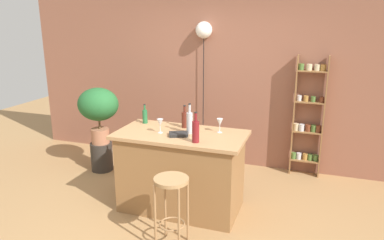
# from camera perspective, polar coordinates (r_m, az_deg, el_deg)

# --- Properties ---
(ground) EXTENTS (12.00, 12.00, 0.00)m
(ground) POSITION_cam_1_polar(r_m,az_deg,el_deg) (4.32, -3.13, -15.27)
(ground) COLOR #A37A4C
(back_wall) EXTENTS (6.40, 0.10, 2.80)m
(back_wall) POSITION_cam_1_polar(r_m,az_deg,el_deg) (5.62, 4.24, 7.25)
(back_wall) COLOR #8C5642
(back_wall) RESTS_ON ground
(kitchen_counter) EXTENTS (1.49, 0.77, 0.95)m
(kitchen_counter) POSITION_cam_1_polar(r_m,az_deg,el_deg) (4.35, -1.72, -7.96)
(kitchen_counter) COLOR olive
(kitchen_counter) RESTS_ON ground
(bar_stool) EXTENTS (0.34, 0.34, 0.73)m
(bar_stool) POSITION_cam_1_polar(r_m,az_deg,el_deg) (3.64, -3.23, -11.76)
(bar_stool) COLOR #997047
(bar_stool) RESTS_ON ground
(spice_shelf) EXTENTS (0.42, 0.14, 1.74)m
(spice_shelf) POSITION_cam_1_polar(r_m,az_deg,el_deg) (5.40, 17.72, 0.40)
(spice_shelf) COLOR olive
(spice_shelf) RESTS_ON ground
(plant_stool) EXTENTS (0.32, 0.32, 0.43)m
(plant_stool) POSITION_cam_1_polar(r_m,az_deg,el_deg) (5.67, -13.91, -5.54)
(plant_stool) COLOR #2D2823
(plant_stool) RESTS_ON ground
(potted_plant) EXTENTS (0.60, 0.54, 0.83)m
(potted_plant) POSITION_cam_1_polar(r_m,az_deg,el_deg) (5.44, -14.43, 1.96)
(potted_plant) COLOR #A86B4C
(potted_plant) RESTS_ON plant_stool
(bottle_soda_blue) EXTENTS (0.06, 0.06, 0.25)m
(bottle_soda_blue) POSITION_cam_1_polar(r_m,az_deg,el_deg) (4.59, -7.36, 0.63)
(bottle_soda_blue) COLOR #236638
(bottle_soda_blue) RESTS_ON kitchen_counter
(bottle_vinegar) EXTENTS (0.07, 0.07, 0.35)m
(bottle_vinegar) POSITION_cam_1_polar(r_m,az_deg,el_deg) (4.13, -0.38, -0.35)
(bottle_vinegar) COLOR #B2B2B7
(bottle_vinegar) RESTS_ON kitchen_counter
(bottle_spirits_clear) EXTENTS (0.08, 0.08, 0.33)m
(bottle_spirits_clear) POSITION_cam_1_polar(r_m,az_deg,el_deg) (3.84, 0.57, -1.71)
(bottle_spirits_clear) COLOR maroon
(bottle_spirits_clear) RESTS_ON kitchen_counter
(bottle_sauce_amber) EXTENTS (0.07, 0.07, 0.27)m
(bottle_sauce_amber) POSITION_cam_1_polar(r_m,az_deg,el_deg) (4.37, -1.15, 0.13)
(bottle_sauce_amber) COLOR #5B2319
(bottle_sauce_amber) RESTS_ON kitchen_counter
(wine_glass_left) EXTENTS (0.07, 0.07, 0.16)m
(wine_glass_left) POSITION_cam_1_polar(r_m,az_deg,el_deg) (4.18, -5.01, -0.46)
(wine_glass_left) COLOR silver
(wine_glass_left) RESTS_ON kitchen_counter
(wine_glass_center) EXTENTS (0.07, 0.07, 0.16)m
(wine_glass_center) POSITION_cam_1_polar(r_m,az_deg,el_deg) (4.18, 4.36, -0.42)
(wine_glass_center) COLOR silver
(wine_glass_center) RESTS_ON kitchen_counter
(cookbook) EXTENTS (0.25, 0.22, 0.03)m
(cookbook) POSITION_cam_1_polar(r_m,az_deg,el_deg) (4.09, -2.12, -2.23)
(cookbook) COLOR black
(cookbook) RESTS_ON kitchen_counter
(pendant_globe_light) EXTENTS (0.25, 0.25, 2.17)m
(pendant_globe_light) POSITION_cam_1_polar(r_m,az_deg,el_deg) (5.51, 1.86, 13.68)
(pendant_globe_light) COLOR black
(pendant_globe_light) RESTS_ON ground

